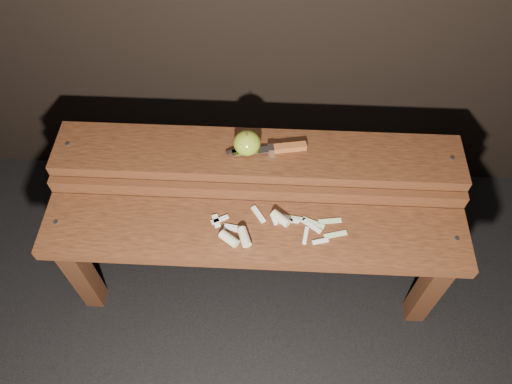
{
  "coord_description": "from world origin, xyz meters",
  "views": [
    {
      "loc": [
        0.04,
        -0.75,
        1.62
      ],
      "look_at": [
        0.0,
        0.06,
        0.45
      ],
      "focal_mm": 35.0,
      "sensor_mm": 36.0,
      "label": 1
    }
  ],
  "objects_px": {
    "apple": "(247,143)",
    "knife": "(280,148)",
    "bench_front_tier": "(254,245)",
    "bench_rear_tier": "(258,170)"
  },
  "relations": [
    {
      "from": "bench_front_tier",
      "to": "knife",
      "type": "height_order",
      "value": "knife"
    },
    {
      "from": "bench_rear_tier",
      "to": "apple",
      "type": "relative_size",
      "value": 14.57
    },
    {
      "from": "apple",
      "to": "bench_rear_tier",
      "type": "bearing_deg",
      "value": -7.97
    },
    {
      "from": "bench_rear_tier",
      "to": "apple",
      "type": "bearing_deg",
      "value": 172.03
    },
    {
      "from": "apple",
      "to": "knife",
      "type": "height_order",
      "value": "apple"
    },
    {
      "from": "apple",
      "to": "knife",
      "type": "xyz_separation_m",
      "value": [
        0.09,
        0.01,
        -0.03
      ]
    },
    {
      "from": "bench_front_tier",
      "to": "bench_rear_tier",
      "type": "relative_size",
      "value": 1.0
    },
    {
      "from": "bench_front_tier",
      "to": "knife",
      "type": "relative_size",
      "value": 5.11
    },
    {
      "from": "bench_rear_tier",
      "to": "bench_front_tier",
      "type": "bearing_deg",
      "value": -90.0
    },
    {
      "from": "bench_front_tier",
      "to": "knife",
      "type": "distance_m",
      "value": 0.29
    }
  ]
}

